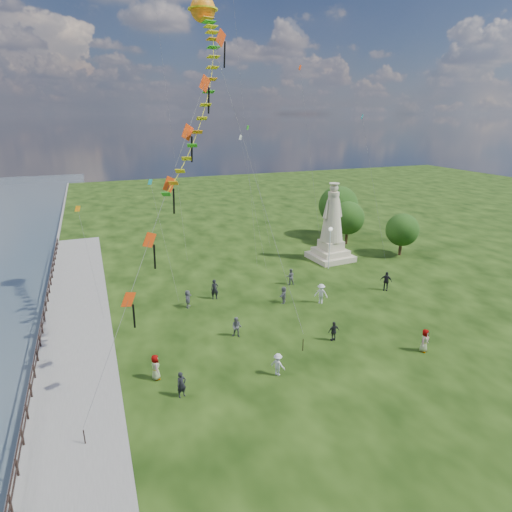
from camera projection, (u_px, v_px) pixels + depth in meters
name	position (u px, v px, depth m)	size (l,w,h in m)	color
waterfront	(57.00, 353.00, 29.23)	(200.00, 200.00, 1.51)	#2E3B45
statue	(332.00, 231.00, 46.86)	(4.48, 4.48, 8.52)	beige
lamppost	(330.00, 239.00, 44.01)	(0.41, 0.41, 4.48)	silver
tree_row	(353.00, 213.00, 53.31)	(7.19, 13.98, 6.69)	#382314
person_0	(182.00, 385.00, 24.35)	(0.58, 0.38, 1.58)	black
person_1	(237.00, 327.00, 30.98)	(0.75, 0.46, 1.54)	#595960
person_2	(278.00, 364.00, 26.42)	(0.95, 0.49, 1.47)	silver
person_3	(334.00, 331.00, 30.45)	(0.87, 0.44, 1.48)	black
person_4	(425.00, 341.00, 29.03)	(0.81, 0.50, 1.65)	#595960
person_5	(188.00, 299.00, 35.74)	(1.42, 0.61, 1.53)	#595960
person_6	(215.00, 289.00, 37.31)	(0.66, 0.43, 1.80)	black
person_7	(290.00, 277.00, 40.56)	(0.77, 0.47, 1.58)	#595960
person_8	(321.00, 294.00, 36.47)	(1.14, 0.59, 1.76)	silver
person_9	(386.00, 281.00, 39.18)	(1.05, 0.54, 1.80)	black
person_10	(156.00, 367.00, 25.98)	(0.80, 0.49, 1.64)	#595960
person_11	(284.00, 295.00, 36.60)	(1.38, 0.60, 1.49)	#595960
red_kite_train	(177.00, 166.00, 24.15)	(10.65, 9.35, 20.40)	black
serpent_kite	(203.00, 12.00, 30.48)	(9.06, 13.05, 23.49)	black
small_kites	(235.00, 124.00, 43.52)	(31.21, 18.08, 31.14)	teal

